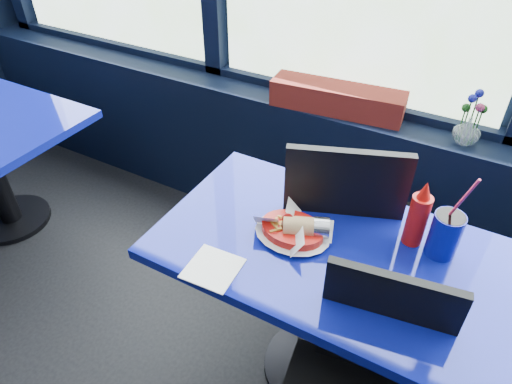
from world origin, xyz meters
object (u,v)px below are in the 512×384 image
object	(u,v)px
food_basket	(294,229)
ketchup_bottle	(418,216)
chair_near_back	(358,229)
chair_near_front	(358,383)
planter_box	(337,98)
flower_vase	(468,128)
near_table	(326,282)
soda_cup	(445,234)

from	to	relation	value
food_basket	ketchup_bottle	size ratio (longest dim) A/B	0.97
chair_near_back	ketchup_bottle	distance (m)	0.38
chair_near_front	planter_box	size ratio (longest dim) A/B	1.42
chair_near_back	ketchup_bottle	bearing A→B (deg)	124.69
planter_box	flower_vase	bearing A→B (deg)	-6.29
near_table	food_basket	world-z (taller)	food_basket
flower_vase	ketchup_bottle	bearing A→B (deg)	-94.15
ketchup_bottle	soda_cup	world-z (taller)	soda_cup
chair_near_back	planter_box	world-z (taller)	chair_near_back
planter_box	flower_vase	xyz separation A→B (m)	(0.60, -0.01, 0.01)
flower_vase	chair_near_front	bearing A→B (deg)	-92.48
flower_vase	ketchup_bottle	size ratio (longest dim) A/B	0.96
chair_near_front	chair_near_back	distance (m)	0.65
food_basket	soda_cup	distance (m)	0.50
chair_near_back	ketchup_bottle	size ratio (longest dim) A/B	4.01
planter_box	soda_cup	world-z (taller)	soda_cup
near_table	chair_near_front	world-z (taller)	chair_near_front
near_table	chair_near_back	bearing A→B (deg)	87.60
flower_vase	soda_cup	distance (m)	0.68
food_basket	soda_cup	xyz separation A→B (m)	(0.46, 0.17, 0.05)
flower_vase	food_basket	world-z (taller)	flower_vase
chair_near_back	flower_vase	xyz separation A→B (m)	(0.27, 0.52, 0.29)
ketchup_bottle	food_basket	bearing A→B (deg)	-154.19
ketchup_bottle	chair_near_front	bearing A→B (deg)	-90.00
chair_near_front	flower_vase	bearing A→B (deg)	78.84
flower_vase	planter_box	bearing A→B (deg)	179.44
chair_near_front	ketchup_bottle	bearing A→B (deg)	81.32
chair_near_back	ketchup_bottle	xyz separation A→B (m)	(0.22, -0.15, 0.27)
ketchup_bottle	planter_box	bearing A→B (deg)	129.11
food_basket	chair_near_back	bearing A→B (deg)	67.24
chair_near_front	soda_cup	xyz separation A→B (m)	(0.10, 0.45, 0.31)
near_table	ketchup_bottle	size ratio (longest dim) A/B	4.71
ketchup_bottle	soda_cup	bearing A→B (deg)	-5.00
flower_vase	food_basket	xyz separation A→B (m)	(-0.42, -0.85, -0.09)
near_table	planter_box	bearing A→B (deg)	110.66
planter_box	soda_cup	size ratio (longest dim) A/B	1.88
chair_near_front	flower_vase	world-z (taller)	flower_vase
near_table	food_basket	size ratio (longest dim) A/B	4.83
near_table	chair_near_back	size ratio (longest dim) A/B	1.17
near_table	soda_cup	distance (m)	0.45
flower_vase	food_basket	bearing A→B (deg)	-116.12
planter_box	chair_near_front	bearing A→B (deg)	-69.78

